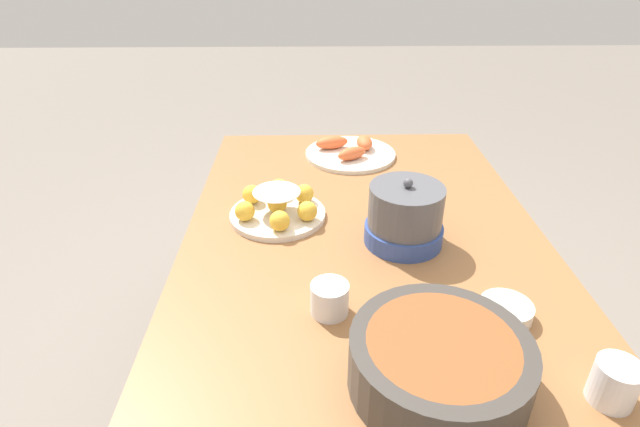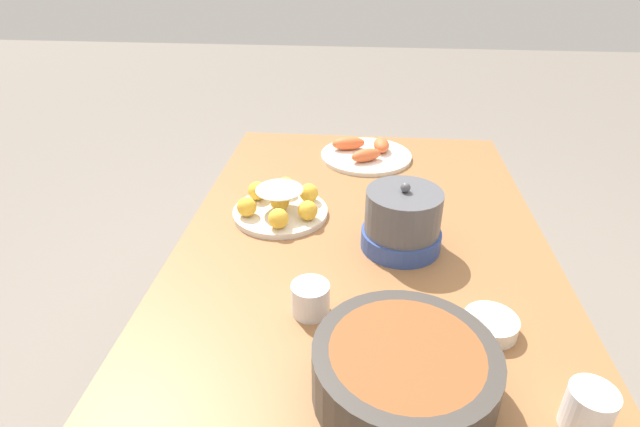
% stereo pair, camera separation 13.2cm
% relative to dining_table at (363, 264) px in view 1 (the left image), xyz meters
% --- Properties ---
extents(ground_plane, '(12.00, 12.00, 0.00)m').
position_rel_dining_table_xyz_m(ground_plane, '(0.00, 0.00, -0.65)').
color(ground_plane, slate).
extents(dining_table, '(1.46, 0.94, 0.74)m').
position_rel_dining_table_xyz_m(dining_table, '(0.00, 0.00, 0.00)').
color(dining_table, '#936038').
rests_on(dining_table, ground_plane).
extents(cake_plate, '(0.26, 0.26, 0.09)m').
position_rel_dining_table_xyz_m(cake_plate, '(-0.11, -0.23, 0.12)').
color(cake_plate, silver).
rests_on(cake_plate, dining_table).
extents(serving_bowl, '(0.31, 0.31, 0.10)m').
position_rel_dining_table_xyz_m(serving_bowl, '(0.49, 0.08, 0.14)').
color(serving_bowl, '#3D3833').
rests_on(serving_bowl, dining_table).
extents(sauce_bowl, '(0.11, 0.11, 0.03)m').
position_rel_dining_table_xyz_m(sauce_bowl, '(0.32, 0.26, 0.11)').
color(sauce_bowl, silver).
rests_on(sauce_bowl, dining_table).
extents(seafood_platter, '(0.31, 0.31, 0.06)m').
position_rel_dining_table_xyz_m(seafood_platter, '(-0.53, -0.00, 0.10)').
color(seafood_platter, silver).
rests_on(seafood_platter, dining_table).
extents(cup_near, '(0.08, 0.08, 0.07)m').
position_rel_dining_table_xyz_m(cup_near, '(0.29, -0.10, 0.12)').
color(cup_near, white).
rests_on(cup_near, dining_table).
extents(cup_far, '(0.08, 0.08, 0.08)m').
position_rel_dining_table_xyz_m(cup_far, '(0.52, 0.36, 0.13)').
color(cup_far, white).
rests_on(cup_far, dining_table).
extents(warming_pot, '(0.20, 0.20, 0.18)m').
position_rel_dining_table_xyz_m(warming_pot, '(0.03, 0.09, 0.16)').
color(warming_pot, '#334C99').
rests_on(warming_pot, dining_table).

